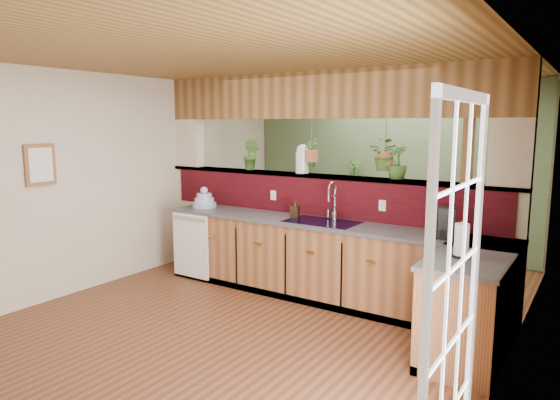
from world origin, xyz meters
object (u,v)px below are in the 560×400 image
Objects in this scene: glass_jar at (302,159)px; faucet at (333,199)px; coffee_maker at (446,224)px; paper_towel at (462,241)px; soap_dispenser at (295,209)px; dish_stack at (204,201)px; shelving_console at (327,216)px.

faucet is at bearing -21.98° from glass_jar.
paper_towel is at bearing -79.94° from coffee_maker.
faucet is 0.47m from soap_dispenser.
coffee_maker is at bearing -12.48° from glass_jar.
coffee_maker is 0.72m from paper_towel.
dish_stack reaches higher than shelving_console.
paper_towel is (0.30, -0.66, 0.00)m from coffee_maker.
paper_towel is 4.13m from shelving_console.
paper_towel reaches higher than shelving_console.
glass_jar is (-2.17, 1.07, 0.53)m from paper_towel.
coffee_maker is (1.33, -0.20, -0.11)m from faucet.
soap_dispenser is (1.38, 0.04, 0.02)m from dish_stack.
coffee_maker is 0.82× the size of glass_jar.
shelving_console is (-2.83, 2.97, -0.54)m from paper_towel.
shelving_console is (-0.76, 2.23, -0.50)m from soap_dispenser.
glass_jar is 2.28m from shelving_console.
soap_dispenser is 0.66m from glass_jar.
soap_dispenser is at bearing 1.65° from dish_stack.
shelving_console is (-1.19, 2.12, -0.64)m from faucet.
glass_jar is at bearing 15.97° from dish_stack.
glass_jar reaches higher than faucet.
coffee_maker is at bearing 114.89° from paper_towel.
faucet is 1.35m from coffee_maker.
coffee_maker reaches higher than shelving_console.
faucet is 1.43× the size of dish_stack.
soap_dispenser is at bearing -166.08° from faucet.
soap_dispenser is (-0.44, -0.11, -0.14)m from faucet.
shelving_console is at bearing 133.59° from paper_towel.
shelving_console is (0.62, 2.27, -0.48)m from dish_stack.
paper_towel is at bearing -11.51° from dish_stack.
soap_dispenser is 2.20m from paper_towel.
glass_jar reaches higher than paper_towel.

